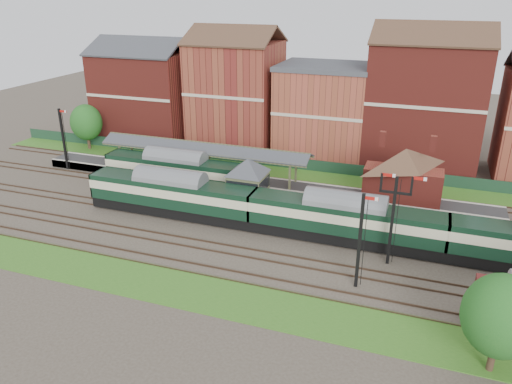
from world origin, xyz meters
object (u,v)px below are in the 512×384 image
(signal_box, at_px, (248,184))
(semaphore_bracket, at_px, (393,215))
(dmu_train, at_px, (344,219))
(platform_railcar, at_px, (176,170))

(signal_box, bearing_deg, semaphore_bracket, -20.92)
(signal_box, distance_m, semaphore_bracket, 16.16)
(signal_box, height_order, dmu_train, signal_box)
(signal_box, xyz_separation_m, semaphore_bracket, (15.04, -5.75, 1.44))
(signal_box, relative_size, platform_railcar, 0.34)
(dmu_train, relative_size, platform_railcar, 3.08)
(signal_box, height_order, platform_railcar, signal_box)
(semaphore_bracket, height_order, dmu_train, semaphore_bracket)
(semaphore_bracket, bearing_deg, platform_railcar, 160.32)
(dmu_train, distance_m, platform_railcar, 21.77)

